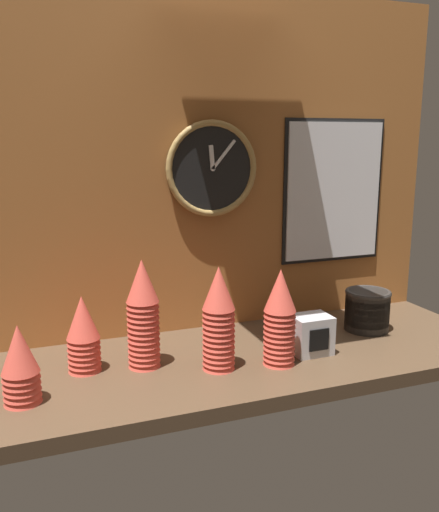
{
  "coord_description": "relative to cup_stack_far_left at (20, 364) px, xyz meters",
  "views": [
    {
      "loc": [
        -0.56,
        -1.35,
        0.61
      ],
      "look_at": [
        -0.04,
        0.04,
        0.28
      ],
      "focal_mm": 38.0,
      "sensor_mm": 36.0,
      "label": 1
    }
  ],
  "objects": [
    {
      "name": "cup_stack_center",
      "position": [
        0.5,
        0.02,
        0.05
      ],
      "size": [
        0.09,
        0.09,
        0.28
      ],
      "color": "#DB4C3D",
      "rests_on": "ground_plane"
    },
    {
      "name": "bowl_stack_far_right",
      "position": [
        1.05,
        0.14,
        -0.03
      ],
      "size": [
        0.15,
        0.15,
        0.13
      ],
      "color": "black",
      "rests_on": "ground_plane"
    },
    {
      "name": "cup_stack_center_right",
      "position": [
        0.66,
        -0.01,
        0.04
      ],
      "size": [
        0.09,
        0.09,
        0.27
      ],
      "color": "#DB4C3D",
      "rests_on": "ground_plane"
    },
    {
      "name": "cup_stack_left",
      "position": [
        0.16,
        0.13,
        0.01
      ],
      "size": [
        0.09,
        0.09,
        0.21
      ],
      "color": "#DB4C3D",
      "rests_on": "ground_plane"
    },
    {
      "name": "napkin_dispenser",
      "position": [
        0.78,
        0.03,
        -0.04
      ],
      "size": [
        0.11,
        0.09,
        0.11
      ],
      "color": "#B7B7BC",
      "rests_on": "ground_plane"
    },
    {
      "name": "menu_board",
      "position": [
        1.03,
        0.34,
        0.33
      ],
      "size": [
        0.38,
        0.01,
        0.48
      ],
      "color": "black"
    },
    {
      "name": "cup_stack_far_left",
      "position": [
        0.0,
        0.0,
        0.0
      ],
      "size": [
        0.09,
        0.09,
        0.19
      ],
      "color": "#DB4C3D",
      "rests_on": "ground_plane"
    },
    {
      "name": "ground_plane",
      "position": [
        0.58,
        0.1,
        -0.12
      ],
      "size": [
        1.6,
        0.56,
        0.04
      ],
      "primitive_type": "cube",
      "color": "#4C3826"
    },
    {
      "name": "cup_stack_center_left",
      "position": [
        0.31,
        0.11,
        0.05
      ],
      "size": [
        0.09,
        0.09,
        0.3
      ],
      "color": "#DB4C3D",
      "rests_on": "ground_plane"
    },
    {
      "name": "wall_tiled_back",
      "position": [
        0.58,
        0.36,
        0.43
      ],
      "size": [
        1.6,
        0.03,
        1.05
      ],
      "color": "#A3602D",
      "rests_on": "ground_plane"
    },
    {
      "name": "wall_clock",
      "position": [
        0.59,
        0.33,
        0.42
      ],
      "size": [
        0.3,
        0.03,
        0.3
      ],
      "color": "black"
    }
  ]
}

